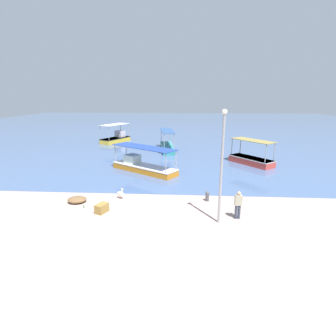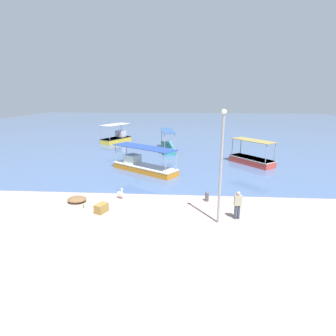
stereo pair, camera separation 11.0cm
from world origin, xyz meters
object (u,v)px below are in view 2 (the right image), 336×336
Objects in this scene: lamp_post at (221,162)px; fishing_boat_near_left at (117,138)px; cargo_crate at (101,208)px; net_pile at (77,199)px; fishing_boat_far_right at (168,146)px; fishing_boat_center at (143,166)px; glass_bottle at (84,206)px; pelican at (120,193)px; fishing_boat_near_right at (252,159)px; mooring_bollard at (207,196)px; fisherman_standing at (238,204)px.

fishing_boat_near_left is at bearing 116.00° from lamp_post.
fishing_boat_near_left is 6.57× the size of cargo_crate.
fishing_boat_far_right is at bearing 74.40° from net_pile.
glass_bottle is at bearing -105.92° from fishing_boat_center.
lamp_post is 7.95× the size of cargo_crate.
cargo_crate is at bearing -105.37° from pelican.
fishing_boat_near_right is 0.72× the size of fishing_boat_center.
mooring_bollard is (-0.40, 3.10, -3.15)m from lamp_post.
cargo_crate is at bearing 173.12° from lamp_post.
fishing_boat_near_right is at bearing 41.78° from glass_bottle.
fishing_boat_near_right reaches higher than net_pile.
fishing_boat_near_left is 1.09× the size of fishing_boat_near_right.
fisherman_standing is at bearing -2.17° from cargo_crate.
fishing_boat_center is 8.34× the size of pelican.
fishing_boat_near_right is 17.94m from glass_bottle.
fishing_boat_far_right reaches higher than glass_bottle.
fisherman_standing is (-3.84, -12.83, 0.38)m from fishing_boat_near_right.
glass_bottle is at bearing -80.36° from fishing_boat_near_left.
pelican is 0.64× the size of net_pile.
lamp_post is at bearing -26.16° from pelican.
pelican is at bearing 153.84° from lamp_post.
glass_bottle is at bearing -138.22° from fishing_boat_near_right.
cargo_crate is (-8.18, 0.31, -0.63)m from fisherman_standing.
pelican is 8.00m from fisherman_standing.
fishing_boat_near_left reaches higher than glass_bottle.
net_pile is (-10.34, 1.77, -0.72)m from fisherman_standing.
fishing_boat_near_left reaches higher than fishing_boat_far_right.
mooring_bollard is at bearing 121.11° from fisherman_standing.
cargo_crate is (5.46, -24.76, -0.36)m from fishing_boat_near_left.
cargo_crate is (-12.02, -12.52, -0.24)m from fishing_boat_near_right.
fisherman_standing is at bearing -19.04° from pelican.
net_pile is 2.61m from cargo_crate.
cargo_crate reaches higher than net_pile.
lamp_post reaches higher than glass_bottle.
net_pile is at bearing 146.00° from cargo_crate.
cargo_crate is at bearing -161.24° from mooring_bollard.
pelican reaches higher than cargo_crate.
pelican is at bearing -74.82° from fishing_boat_near_left.
lamp_post is at bearing -154.91° from fisherman_standing.
lamp_post is (5.93, -10.03, 2.97)m from fishing_boat_center.
fishing_boat_far_right is 4.97× the size of net_pile.
fishing_boat_far_right is 17.29m from mooring_bollard.
fishing_boat_far_right is 0.99× the size of lamp_post.
mooring_bollard is at bearing 97.29° from lamp_post.
fishing_boat_near_left is 0.78× the size of fishing_boat_center.
net_pile is at bearing -174.85° from mooring_bollard.
mooring_bollard is 0.88× the size of cargo_crate.
fishing_boat_far_right is at bearing 102.07° from lamp_post.
pelican is at bearing -138.08° from fishing_boat_near_right.
fishing_boat_near_left is 4.16× the size of net_pile.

